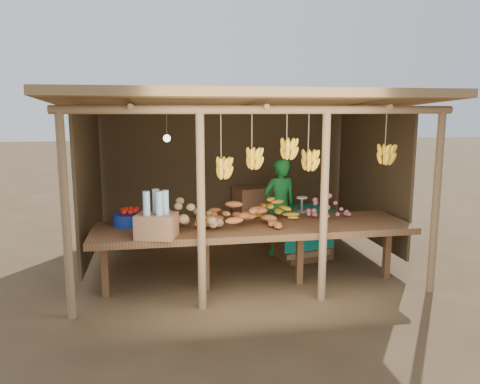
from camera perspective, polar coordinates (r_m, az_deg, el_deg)
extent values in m
plane|color=brown|center=(6.91, 0.00, -8.61)|extent=(60.00, 60.00, 0.00)
cylinder|color=#926F4B|center=(5.15, -20.47, -2.96)|extent=(0.09, 0.09, 2.20)
cylinder|color=#926F4B|center=(6.03, 22.78, -1.32)|extent=(0.09, 0.09, 2.20)
cylinder|color=#926F4B|center=(8.08, -16.80, 1.68)|extent=(0.09, 0.09, 2.20)
cylinder|color=#926F4B|center=(8.66, 12.00, 2.41)|extent=(0.09, 0.09, 2.20)
cylinder|color=#926F4B|center=(5.09, -4.76, -2.52)|extent=(0.09, 0.09, 2.20)
cylinder|color=#926F4B|center=(5.40, 10.20, -1.92)|extent=(0.09, 0.09, 2.20)
cylinder|color=#926F4B|center=(5.08, 3.06, 9.98)|extent=(4.40, 0.09, 0.09)
cylinder|color=#926F4B|center=(8.03, -1.93, 9.92)|extent=(4.40, 0.09, 0.09)
cube|color=#A27A4B|center=(6.55, 0.00, 10.74)|extent=(4.70, 3.50, 0.28)
cube|color=#4D3B23|center=(8.07, -1.87, 2.88)|extent=(4.20, 0.04, 1.98)
cube|color=#4D3B23|center=(6.78, -17.88, 1.08)|extent=(0.04, 2.40, 1.98)
cube|color=#4D3B23|center=(7.46, 15.64, 1.95)|extent=(0.04, 2.40, 1.98)
cube|color=brown|center=(5.80, 1.68, -4.40)|extent=(3.90, 1.05, 0.08)
cube|color=brown|center=(5.83, -16.15, -8.82)|extent=(0.08, 0.08, 0.72)
cube|color=brown|center=(5.82, -4.20, -8.47)|extent=(0.08, 0.08, 0.72)
cube|color=brown|center=(6.06, 7.27, -7.79)|extent=(0.08, 0.08, 0.72)
cube|color=brown|center=(6.51, 17.48, -6.92)|extent=(0.08, 0.08, 0.72)
cylinder|color=navy|center=(5.92, -13.30, -3.25)|extent=(0.41, 0.41, 0.14)
cube|color=#966343|center=(5.27, -10.13, -4.07)|extent=(0.50, 0.44, 0.27)
imported|color=#1A782F|center=(7.18, 4.87, -1.79)|extent=(0.60, 0.45, 1.49)
cube|color=brown|center=(7.13, 7.62, -5.29)|extent=(0.85, 0.76, 0.67)
cube|color=#0C8E7F|center=(7.05, 7.69, -2.38)|extent=(0.94, 0.86, 0.07)
cube|color=#966343|center=(8.05, 1.48, -4.12)|extent=(0.62, 0.53, 0.45)
cube|color=#966343|center=(7.95, 1.49, -1.00)|extent=(0.62, 0.53, 0.45)
cube|color=#966343|center=(7.95, -2.87, -4.31)|extent=(0.62, 0.53, 0.45)
ellipsoid|color=#4D3B23|center=(7.79, -13.17, -4.71)|extent=(0.45, 0.45, 0.61)
ellipsoid|color=#4D3B23|center=(7.78, -10.14, -4.63)|extent=(0.45, 0.45, 0.61)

